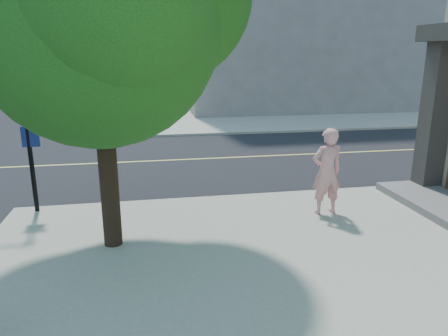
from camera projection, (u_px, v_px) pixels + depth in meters
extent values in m
plane|color=black|center=(58.00, 210.00, 10.28)|extent=(140.00, 140.00, 0.00)
cube|color=black|center=(84.00, 164.00, 14.55)|extent=(140.00, 9.00, 0.01)
cube|color=gray|center=(291.00, 102.00, 33.01)|extent=(29.00, 25.00, 0.12)
cube|color=#35302B|center=(435.00, 113.00, 10.90)|extent=(0.55, 0.55, 4.20)
cube|color=slate|center=(299.00, 8.00, 31.72)|extent=(18.00, 16.00, 14.00)
imported|color=#DA8F8B|center=(327.00, 172.00, 9.50)|extent=(0.76, 0.53, 2.01)
cylinder|color=black|center=(107.00, 157.00, 7.70)|extent=(0.35, 0.35, 3.51)
sphere|color=#215D18|center=(97.00, 23.00, 7.09)|extent=(4.29, 4.29, 4.29)
cylinder|color=black|center=(28.00, 137.00, 9.42)|extent=(0.10, 0.10, 3.58)
cube|color=white|center=(28.00, 118.00, 9.30)|extent=(0.47, 0.04, 0.17)
cube|color=navy|center=(30.00, 137.00, 9.41)|extent=(0.38, 0.04, 0.47)
imported|color=black|center=(22.00, 87.00, 9.13)|extent=(0.14, 0.17, 0.85)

